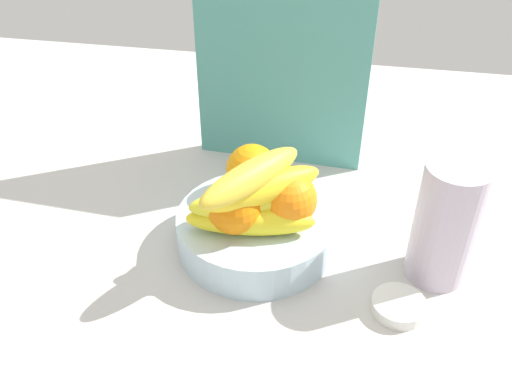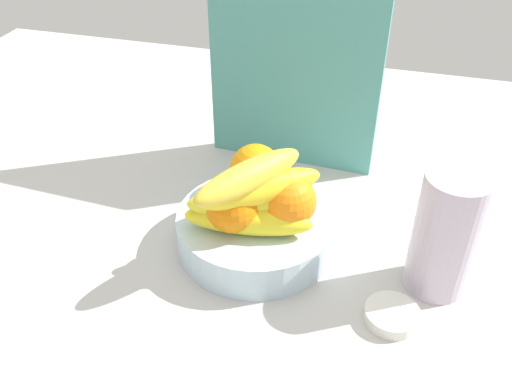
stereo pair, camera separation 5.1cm
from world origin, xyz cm
name	(u,v)px [view 1 (the left image)]	position (x,y,z in cm)	size (l,w,h in cm)	color
ground_plane	(278,266)	(0.00, 0.00, -1.50)	(180.00, 140.00, 3.00)	#B8B6B2
fruit_bowl	(256,230)	(-3.55, 2.29, 2.67)	(22.13, 22.13, 5.34)	silver
orange_front_left	(252,170)	(-5.17, 7.81, 9.07)	(7.45, 7.45, 7.45)	orange
orange_front_right	(234,206)	(-5.80, -0.96, 9.07)	(7.45, 7.45, 7.45)	orange
orange_center	(289,199)	(1.00, 1.90, 9.07)	(7.45, 7.45, 7.45)	orange
banana_bunch	(254,197)	(-3.24, -0.50, 10.64)	(17.91, 16.40, 10.60)	yellow
cutting_board	(282,61)	(-3.89, 25.98, 18.00)	(28.00, 1.80, 36.00)	teal
thermos_tumbler	(445,223)	(21.03, 1.15, 8.55)	(7.94, 7.94, 17.09)	#BFB1C6
jar_lid	(398,306)	(16.20, -6.64, 0.81)	(6.76, 6.76, 1.62)	silver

